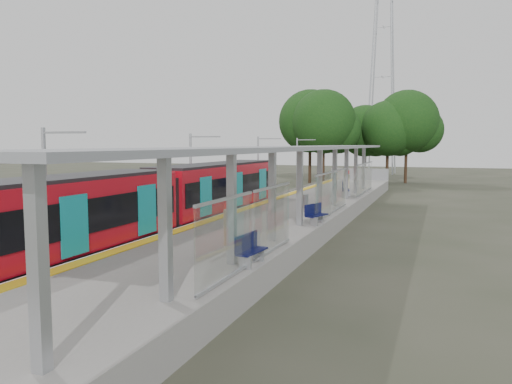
% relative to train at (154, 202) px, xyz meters
% --- Properties ---
extents(ground, '(200.00, 200.00, 0.00)m').
position_rel_train_xyz_m(ground, '(4.50, -11.91, -2.05)').
color(ground, '#474438').
rests_on(ground, ground).
extents(trackbed, '(3.00, 70.00, 0.24)m').
position_rel_train_xyz_m(trackbed, '(-0.00, 8.09, -1.93)').
color(trackbed, '#59544C').
rests_on(trackbed, ground).
extents(platform, '(6.00, 50.00, 1.00)m').
position_rel_train_xyz_m(platform, '(4.50, 8.09, -1.55)').
color(platform, gray).
rests_on(platform, ground).
extents(tactile_strip, '(0.60, 50.00, 0.02)m').
position_rel_train_xyz_m(tactile_strip, '(1.95, 8.09, -1.04)').
color(tactile_strip, gold).
rests_on(tactile_strip, platform).
extents(end_fence, '(6.00, 0.10, 1.20)m').
position_rel_train_xyz_m(end_fence, '(4.50, 33.04, -0.45)').
color(end_fence, '#9EA0A5').
rests_on(end_fence, platform).
extents(train, '(2.74, 27.60, 3.62)m').
position_rel_train_xyz_m(train, '(0.00, 0.00, 0.00)').
color(train, black).
rests_on(train, ground).
extents(canopy, '(3.27, 38.00, 3.66)m').
position_rel_train_xyz_m(canopy, '(6.11, 4.28, 2.15)').
color(canopy, '#9EA0A5').
rests_on(canopy, platform).
extents(pylon, '(8.00, 4.00, 38.00)m').
position_rel_train_xyz_m(pylon, '(3.50, 61.09, 16.95)').
color(pylon, '#9EA0A5').
rests_on(pylon, ground).
extents(tree_cluster, '(18.61, 13.54, 11.34)m').
position_rel_train_xyz_m(tree_cluster, '(2.87, 40.99, 5.11)').
color(tree_cluster, '#382316').
rests_on(tree_cluster, ground).
extents(catenary_masts, '(2.08, 48.16, 5.40)m').
position_rel_train_xyz_m(catenary_masts, '(-1.72, 7.09, 0.86)').
color(catenary_masts, '#9EA0A5').
rests_on(catenary_masts, ground).
extents(bench_near, '(0.58, 1.48, 0.99)m').
position_rel_train_xyz_m(bench_near, '(7.08, -5.86, -0.53)').
color(bench_near, '#0E1248').
rests_on(bench_near, platform).
extents(bench_mid, '(0.85, 1.48, 0.97)m').
position_rel_train_xyz_m(bench_mid, '(7.11, 2.61, -0.54)').
color(bench_mid, '#0E1248').
rests_on(bench_mid, platform).
extents(bench_far, '(0.81, 1.71, 1.13)m').
position_rel_train_xyz_m(bench_far, '(6.14, 15.43, -0.46)').
color(bench_far, '#0E1248').
rests_on(bench_far, platform).
extents(info_pillar_near, '(0.36, 0.36, 1.59)m').
position_rel_train_xyz_m(info_pillar_near, '(5.25, -3.32, -0.36)').
color(info_pillar_near, beige).
rests_on(info_pillar_near, platform).
extents(info_pillar_far, '(0.41, 0.41, 1.84)m').
position_rel_train_xyz_m(info_pillar_far, '(6.13, 16.43, -0.26)').
color(info_pillar_far, beige).
rests_on(info_pillar_far, platform).
extents(litter_bin, '(0.46, 0.46, 0.83)m').
position_rel_train_xyz_m(litter_bin, '(5.18, 8.10, -0.64)').
color(litter_bin, '#9EA0A5').
rests_on(litter_bin, platform).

